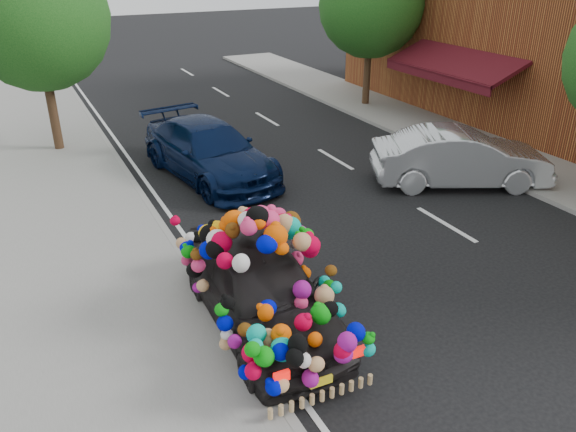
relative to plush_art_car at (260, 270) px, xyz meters
name	(u,v)px	position (x,y,z in m)	size (l,w,h in m)	color
ground	(309,259)	(1.80, 1.59, -1.07)	(100.00, 100.00, 0.00)	black
sidewalk	(93,310)	(-2.50, 1.59, -1.01)	(4.00, 60.00, 0.12)	gray
kerb	(200,283)	(-0.55, 1.59, -1.01)	(0.15, 60.00, 0.13)	gray
footpath_far	(497,154)	(10.00, 4.59, -1.01)	(3.00, 40.00, 0.12)	gray
lane_markings	(446,224)	(5.40, 1.59, -1.07)	(6.00, 50.00, 0.01)	silver
tree_near_sidewalk	(36,17)	(-2.00, 11.09, 2.95)	(4.20, 4.20, 6.13)	#332114
tree_far_b	(371,4)	(9.80, 11.59, 2.82)	(4.00, 4.00, 5.90)	#332114
plush_art_car	(260,270)	(0.00, 0.00, 0.00)	(2.18, 4.50, 2.10)	black
navy_sedan	(209,151)	(1.53, 6.91, -0.31)	(2.12, 5.23, 1.52)	#051232
silver_hatchback	(460,158)	(7.33, 3.38, -0.31)	(1.61, 4.60, 1.52)	#B5B8BD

